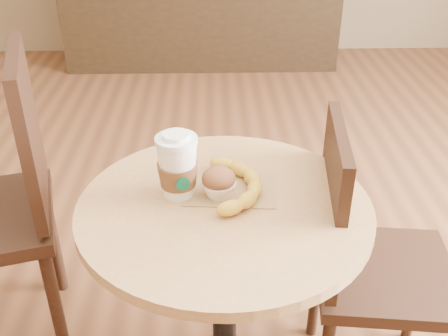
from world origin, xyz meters
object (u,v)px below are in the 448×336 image
object	(u,v)px
cafe_table	(224,263)
banana	(239,184)
chair_right	(365,259)
coffee_cup	(178,168)
muffin	(219,183)

from	to	relation	value
cafe_table	banana	distance (m)	0.23
chair_right	coffee_cup	distance (m)	0.63
coffee_cup	muffin	size ratio (longest dim) A/B	2.00
muffin	chair_right	bearing A→B (deg)	4.31
cafe_table	coffee_cup	distance (m)	0.30
cafe_table	muffin	xyz separation A→B (m)	(-0.01, 0.03, 0.24)
cafe_table	muffin	distance (m)	0.24
chair_right	banana	bearing A→B (deg)	98.29
cafe_table	coffee_cup	size ratio (longest dim) A/B	4.24
chair_right	muffin	xyz separation A→B (m)	(-0.43, -0.03, 0.29)
banana	muffin	bearing A→B (deg)	-157.58
cafe_table	chair_right	world-z (taller)	chair_right
chair_right	coffee_cup	size ratio (longest dim) A/B	5.13
muffin	cafe_table	bearing A→B (deg)	-66.50
cafe_table	banana	world-z (taller)	banana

